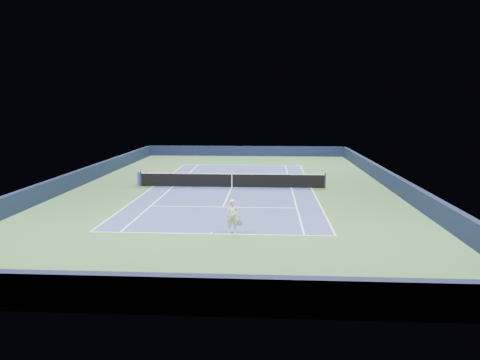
{
  "coord_description": "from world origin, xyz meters",
  "views": [
    {
      "loc": [
        2.5,
        -31.83,
        5.69
      ],
      "look_at": [
        0.75,
        -3.0,
        1.0
      ],
      "focal_mm": 35.0,
      "sensor_mm": 36.0,
      "label": 1
    }
  ],
  "objects": [
    {
      "name": "sideline_singles_left",
      "position": [
        -4.12,
        0.0,
        0.01
      ],
      "size": [
        0.08,
        23.77,
        0.0
      ],
      "primitive_type": "cube",
      "color": "white",
      "rests_on": "ground"
    },
    {
      "name": "wall_far",
      "position": [
        0.0,
        19.82,
        0.55
      ],
      "size": [
        22.0,
        0.35,
        1.1
      ],
      "primitive_type": "cube",
      "color": "black",
      "rests_on": "ground"
    },
    {
      "name": "wall_near",
      "position": [
        0.0,
        -19.82,
        0.55
      ],
      "size": [
        22.0,
        0.35,
        1.1
      ],
      "primitive_type": "cube",
      "color": "black",
      "rests_on": "ground"
    },
    {
      "name": "wall_right",
      "position": [
        10.82,
        0.0,
        0.55
      ],
      "size": [
        0.35,
        40.0,
        1.1
      ],
      "primitive_type": "cube",
      "color": "black",
      "rests_on": "ground"
    },
    {
      "name": "baseline_near",
      "position": [
        0.0,
        -11.88,
        0.01
      ],
      "size": [
        10.97,
        0.08,
        0.0
      ],
      "primitive_type": "cube",
      "color": "white",
      "rests_on": "ground"
    },
    {
      "name": "center_mark_far",
      "position": [
        0.0,
        11.73,
        0.01
      ],
      "size": [
        0.08,
        0.3,
        0.0
      ],
      "primitive_type": "cube",
      "color": "white",
      "rests_on": "ground"
    },
    {
      "name": "center_mark_near",
      "position": [
        0.0,
        -11.73,
        0.01
      ],
      "size": [
        0.08,
        0.3,
        0.0
      ],
      "primitive_type": "cube",
      "color": "white",
      "rests_on": "ground"
    },
    {
      "name": "court_surface",
      "position": [
        0.0,
        0.0,
        0.0
      ],
      "size": [
        10.97,
        23.77,
        0.01
      ],
      "primitive_type": "cube",
      "color": "navy",
      "rests_on": "ground"
    },
    {
      "name": "wall_left",
      "position": [
        -10.82,
        0.0,
        0.55
      ],
      "size": [
        0.35,
        40.0,
        1.1
      ],
      "primitive_type": "cube",
      "color": "black",
      "rests_on": "ground"
    },
    {
      "name": "tennis_net",
      "position": [
        0.0,
        0.0,
        0.5
      ],
      "size": [
        12.9,
        0.1,
        1.07
      ],
      "color": "black",
      "rests_on": "ground"
    },
    {
      "name": "center_service_line",
      "position": [
        0.0,
        0.0,
        0.01
      ],
      "size": [
        0.08,
        12.8,
        0.0
      ],
      "primitive_type": "cube",
      "color": "white",
      "rests_on": "ground"
    },
    {
      "name": "service_line_far",
      "position": [
        0.0,
        6.4,
        0.01
      ],
      "size": [
        8.23,
        0.08,
        0.0
      ],
      "primitive_type": "cube",
      "color": "white",
      "rests_on": "ground"
    },
    {
      "name": "sideline_singles_right",
      "position": [
        4.12,
        0.0,
        0.01
      ],
      "size": [
        0.08,
        23.77,
        0.0
      ],
      "primitive_type": "cube",
      "color": "white",
      "rests_on": "ground"
    },
    {
      "name": "ground",
      "position": [
        0.0,
        0.0,
        0.0
      ],
      "size": [
        40.0,
        40.0,
        0.0
      ],
      "primitive_type": "plane",
      "color": "#2C4E2A",
      "rests_on": "ground"
    },
    {
      "name": "tennis_player",
      "position": [
        0.94,
        -11.65,
        0.76
      ],
      "size": [
        0.74,
        1.23,
        1.9
      ],
      "color": "silver",
      "rests_on": "ground"
    },
    {
      "name": "sponsor_cube",
      "position": [
        -6.4,
        0.41,
        0.49
      ],
      "size": [
        0.63,
        0.55,
        0.98
      ],
      "color": "#1E43B7",
      "rests_on": "ground"
    },
    {
      "name": "service_line_near",
      "position": [
        0.0,
        -6.4,
        0.01
      ],
      "size": [
        8.23,
        0.08,
        0.0
      ],
      "primitive_type": "cube",
      "color": "white",
      "rests_on": "ground"
    },
    {
      "name": "sideline_doubles_left",
      "position": [
        -5.49,
        0.0,
        0.01
      ],
      "size": [
        0.08,
        23.77,
        0.0
      ],
      "primitive_type": "cube",
      "color": "white",
      "rests_on": "ground"
    },
    {
      "name": "baseline_far",
      "position": [
        0.0,
        11.88,
        0.01
      ],
      "size": [
        10.97,
        0.08,
        0.0
      ],
      "primitive_type": "cube",
      "color": "white",
      "rests_on": "ground"
    },
    {
      "name": "sideline_doubles_right",
      "position": [
        5.49,
        0.0,
        0.01
      ],
      "size": [
        0.08,
        23.77,
        0.0
      ],
      "primitive_type": "cube",
      "color": "white",
      "rests_on": "ground"
    }
  ]
}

